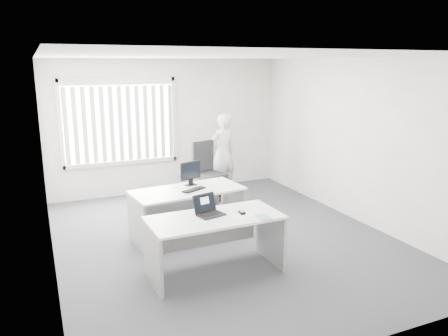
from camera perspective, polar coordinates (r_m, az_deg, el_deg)
name	(u,v)px	position (r m, az deg, el deg)	size (l,w,h in m)	color
ground	(224,238)	(6.99, -0.02, -9.18)	(6.00, 6.00, 0.00)	#4E4D55
wall_back	(167,126)	(9.37, -7.39, 5.41)	(5.00, 0.02, 2.80)	white
wall_front	(357,211)	(4.10, 17.03, -5.44)	(5.00, 0.02, 2.80)	white
wall_left	(46,167)	(6.06, -22.26, 0.16)	(0.02, 6.00, 2.80)	white
wall_right	(356,140)	(7.90, 16.87, 3.47)	(0.02, 6.00, 2.80)	white
ceiling	(224,56)	(6.46, -0.03, 14.43)	(5.00, 6.00, 0.02)	silver
window	(120,122)	(9.09, -13.44, 5.86)	(2.32, 0.06, 1.76)	silver
blinds	(121,124)	(9.03, -13.36, 5.63)	(2.20, 0.10, 1.50)	silver
desk_near	(215,233)	(5.70, -1.16, -8.44)	(1.73, 0.84, 0.78)	silver
desk_far	(188,203)	(6.89, -4.76, -4.55)	(1.80, 1.00, 0.79)	silver
office_chair	(208,182)	(8.81, -2.09, -1.85)	(0.82, 0.82, 1.19)	black
person	(223,154)	(9.19, -0.16, 1.90)	(0.62, 0.41, 1.70)	silver
laptop	(211,206)	(5.62, -1.71, -4.98)	(0.33, 0.30, 0.26)	black
paper_sheet	(244,215)	(5.67, 2.59, -6.17)	(0.31, 0.22, 0.00)	white
mouse	(242,212)	(5.72, 2.36, -5.73)	(0.07, 0.12, 0.05)	silver
booklet	(264,217)	(5.62, 5.21, -6.37)	(0.16, 0.22, 0.01)	silver
keyboard	(194,190)	(6.77, -3.96, -2.85)	(0.41, 0.14, 0.02)	black
monitor	(191,173)	(7.01, -4.38, -0.71)	(0.39, 0.12, 0.39)	black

